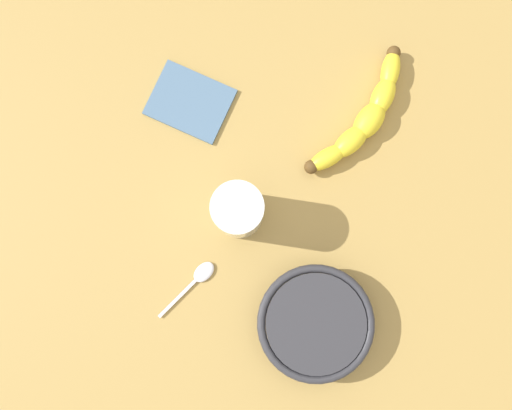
{
  "coord_description": "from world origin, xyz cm",
  "views": [
    {
      "loc": [
        -7.85,
        -9.86,
        87.0
      ],
      "look_at": [
        -7.19,
        -1.22,
        5.0
      ],
      "focal_mm": 38.77,
      "sensor_mm": 36.0,
      "label": 1
    }
  ],
  "objects_px": {
    "ceramic_bowl": "(312,323)",
    "teaspoon": "(201,275)",
    "banana": "(365,117)",
    "smoothie_glass": "(238,211)"
  },
  "relations": [
    {
      "from": "smoothie_glass",
      "to": "ceramic_bowl",
      "type": "height_order",
      "value": "smoothie_glass"
    },
    {
      "from": "banana",
      "to": "ceramic_bowl",
      "type": "bearing_deg",
      "value": -159.5
    },
    {
      "from": "smoothie_glass",
      "to": "ceramic_bowl",
      "type": "bearing_deg",
      "value": -60.79
    },
    {
      "from": "banana",
      "to": "smoothie_glass",
      "type": "relative_size",
      "value": 1.61
    },
    {
      "from": "smoothie_glass",
      "to": "teaspoon",
      "type": "xyz_separation_m",
      "value": [
        -0.07,
        -0.09,
        -0.05
      ]
    },
    {
      "from": "ceramic_bowl",
      "to": "teaspoon",
      "type": "relative_size",
      "value": 1.78
    },
    {
      "from": "banana",
      "to": "smoothie_glass",
      "type": "bearing_deg",
      "value": 163.64
    },
    {
      "from": "banana",
      "to": "ceramic_bowl",
      "type": "height_order",
      "value": "ceramic_bowl"
    },
    {
      "from": "teaspoon",
      "to": "banana",
      "type": "bearing_deg",
      "value": -1.18
    },
    {
      "from": "ceramic_bowl",
      "to": "teaspoon",
      "type": "distance_m",
      "value": 0.18
    }
  ]
}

